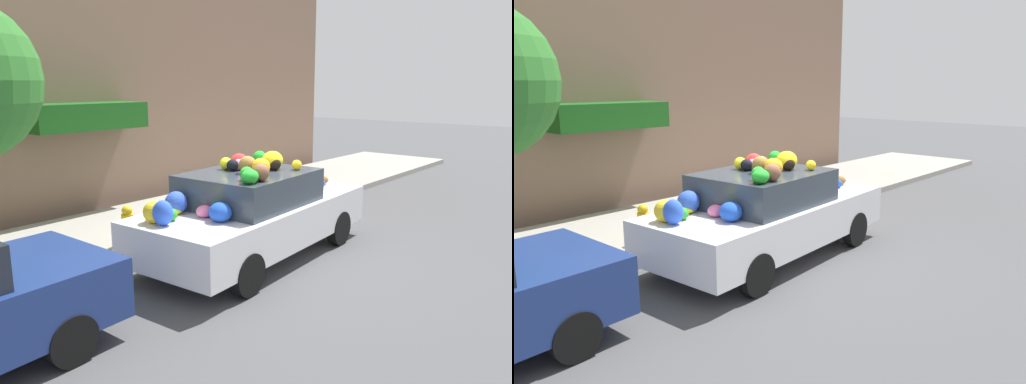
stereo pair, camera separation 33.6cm
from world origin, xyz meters
TOP-DOWN VIEW (x-y plane):
  - ground_plane at (0.00, 0.00)m, footprint 60.00×60.00m
  - sidewalk_curb at (0.00, 2.70)m, footprint 24.00×3.20m
  - building_facade at (-0.01, 4.93)m, footprint 18.00×1.20m
  - fire_hydrant at (-1.29, 1.74)m, footprint 0.20×0.20m
  - art_car at (-0.06, -0.01)m, footprint 4.55×2.15m

SIDE VIEW (x-z plane):
  - ground_plane at x=0.00m, z-range 0.00..0.00m
  - sidewalk_curb at x=0.00m, z-range 0.00..0.15m
  - fire_hydrant at x=-1.29m, z-range 0.14..0.84m
  - art_car at x=-0.06m, z-range -0.10..1.67m
  - building_facade at x=-0.01m, z-range -0.03..5.82m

